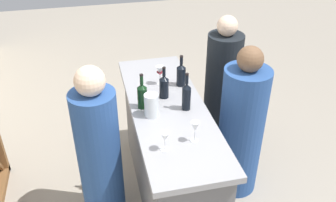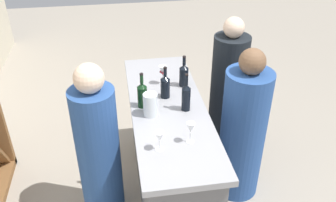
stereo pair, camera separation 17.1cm
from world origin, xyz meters
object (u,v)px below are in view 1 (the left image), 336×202
at_px(wine_bottle_second_left_dark_green, 142,95).
at_px(person_center_guest, 222,89).
at_px(wine_glass_near_center, 160,72).
at_px(water_pitcher, 151,105).
at_px(wine_bottle_second_right_near_black, 181,74).
at_px(wine_glass_near_right, 165,137).
at_px(person_left_guest, 241,129).
at_px(wine_bottle_center_near_black, 165,86).
at_px(wine_glass_near_left, 195,128).
at_px(person_right_guest, 99,154).
at_px(wine_bottle_leftmost_near_black, 186,96).

xyz_separation_m(wine_bottle_second_left_dark_green, person_center_guest, (0.63, -0.93, -0.43)).
relative_size(wine_glass_near_center, water_pitcher, 0.93).
distance_m(wine_bottle_second_right_near_black, wine_glass_near_center, 0.19).
relative_size(wine_glass_near_right, person_left_guest, 0.10).
height_order(wine_glass_near_right, person_left_guest, person_left_guest).
height_order(wine_bottle_center_near_black, water_pitcher, wine_bottle_center_near_black).
relative_size(wine_bottle_second_right_near_black, wine_glass_near_center, 1.65).
bearing_deg(wine_glass_near_center, person_center_guest, -67.83).
xyz_separation_m(wine_glass_near_left, wine_glass_near_center, (0.85, 0.07, 0.01)).
bearing_deg(wine_bottle_center_near_black, wine_bottle_second_left_dark_green, 119.15).
xyz_separation_m(wine_glass_near_left, person_right_guest, (0.39, 0.67, -0.43)).
height_order(wine_glass_near_center, person_left_guest, person_left_guest).
bearing_deg(water_pitcher, person_right_guest, 88.65).
bearing_deg(person_left_guest, wine_bottle_second_right_near_black, -37.44).
bearing_deg(wine_glass_near_right, wine_bottle_leftmost_near_black, -31.05).
bearing_deg(person_center_guest, water_pitcher, 36.65).
distance_m(wine_glass_near_center, person_left_guest, 0.88).
xyz_separation_m(water_pitcher, person_left_guest, (0.08, -0.82, -0.43)).
bearing_deg(wine_bottle_leftmost_near_black, person_center_guest, -39.09).
relative_size(wine_bottle_leftmost_near_black, wine_glass_near_center, 1.84).
relative_size(wine_bottle_second_left_dark_green, wine_bottle_second_right_near_black, 1.05).
bearing_deg(wine_bottle_leftmost_near_black, wine_bottle_second_right_near_black, -8.50).
bearing_deg(person_left_guest, wine_glass_near_center, -33.76).
bearing_deg(wine_bottle_leftmost_near_black, wine_glass_near_left, 172.90).
relative_size(wine_bottle_leftmost_near_black, wine_bottle_center_near_black, 1.14).
bearing_deg(wine_bottle_second_right_near_black, wine_glass_near_left, 172.22).
bearing_deg(person_center_guest, person_right_guest, 25.49).
bearing_deg(wine_bottle_second_left_dark_green, wine_glass_near_left, -150.94).
height_order(wine_bottle_second_right_near_black, wine_glass_near_left, wine_bottle_second_right_near_black).
bearing_deg(wine_bottle_leftmost_near_black, wine_bottle_center_near_black, 30.58).
xyz_separation_m(wine_bottle_center_near_black, person_right_guest, (-0.23, 0.59, -0.43)).
bearing_deg(wine_glass_near_left, water_pitcher, 31.60).
distance_m(wine_bottle_center_near_black, person_center_guest, 0.99).
bearing_deg(wine_glass_near_left, wine_glass_near_right, 101.61).
xyz_separation_m(water_pitcher, person_right_guest, (0.01, 0.44, -0.41)).
distance_m(wine_bottle_second_right_near_black, wine_glass_near_left, 0.80).
bearing_deg(person_center_guest, wine_glass_near_right, 49.55).
xyz_separation_m(wine_glass_near_center, person_left_guest, (-0.39, -0.65, -0.45)).
distance_m(wine_bottle_center_near_black, water_pitcher, 0.29).
bearing_deg(wine_bottle_second_right_near_black, wine_glass_near_center, 70.49).
distance_m(wine_bottle_second_left_dark_green, person_right_guest, 0.59).
xyz_separation_m(wine_bottle_leftmost_near_black, water_pitcher, (-0.03, 0.28, -0.03)).
relative_size(wine_bottle_second_right_near_black, person_right_guest, 0.20).
bearing_deg(water_pitcher, wine_bottle_leftmost_near_black, -84.14).
distance_m(wine_bottle_leftmost_near_black, person_center_guest, 1.04).
xyz_separation_m(wine_bottle_second_right_near_black, wine_glass_near_right, (-0.84, 0.33, -0.00)).
height_order(water_pitcher, person_center_guest, person_center_guest).
bearing_deg(wine_bottle_second_left_dark_green, wine_glass_near_center, -32.25).
distance_m(wine_bottle_leftmost_near_black, water_pitcher, 0.29).
relative_size(wine_bottle_second_left_dark_green, wine_glass_near_left, 1.85).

